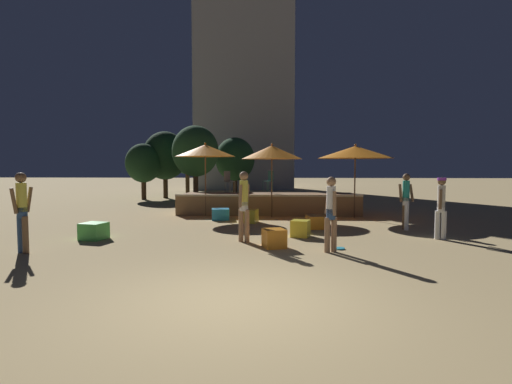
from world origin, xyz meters
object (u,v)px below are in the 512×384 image
object	(u,v)px
patio_umbrella_2	(355,152)
background_tree_4	(235,159)
bistro_chair_1	(229,180)
background_tree_3	(165,156)
cube_seat_3	(317,222)
person_0	(441,205)
cube_seat_5	(220,214)
bistro_chair_0	(269,179)
person_3	(331,211)
person_4	(22,209)
person_1	(244,203)
cube_seat_2	(249,216)
patio_umbrella_0	(272,152)
patio_umbrella_1	(205,151)
background_tree_2	(195,151)
background_tree_0	(187,155)
cube_seat_4	(300,228)
person_2	(406,199)
cube_seat_1	(94,231)
cube_seat_0	(274,238)
background_tree_1	(143,163)
frisbee_disc	(339,248)

from	to	relation	value
patio_umbrella_2	background_tree_4	size ratio (longest dim) A/B	0.74
bistro_chair_1	background_tree_3	xyz separation A→B (m)	(-4.74, 7.34, 1.19)
cube_seat_3	person_0	bearing A→B (deg)	-29.00
cube_seat_5	background_tree_3	size ratio (longest dim) A/B	0.18
bistro_chair_0	person_3	bearing A→B (deg)	-28.29
patio_umbrella_2	person_4	size ratio (longest dim) A/B	1.54
person_1	person_4	size ratio (longest dim) A/B	1.00
person_4	bistro_chair_1	distance (m)	8.93
bistro_chair_0	cube_seat_2	bearing A→B (deg)	-48.25
patio_umbrella_0	background_tree_4	size ratio (longest dim) A/B	0.74
patio_umbrella_1	background_tree_2	xyz separation A→B (m)	(-1.54, 5.78, 0.18)
background_tree_0	background_tree_4	xyz separation A→B (m)	(3.39, -0.94, -0.30)
cube_seat_4	person_2	xyz separation A→B (m)	(3.31, 1.33, 0.72)
cube_seat_1	cube_seat_3	world-z (taller)	cube_seat_1
person_0	bistro_chair_0	distance (m)	8.22
cube_seat_4	background_tree_4	world-z (taller)	background_tree_4
cube_seat_3	cube_seat_4	world-z (taller)	cube_seat_4
cube_seat_3	background_tree_4	size ratio (longest dim) A/B	0.18
cube_seat_2	person_3	xyz separation A→B (m)	(2.18, -4.66, 0.71)
cube_seat_1	patio_umbrella_2	bearing A→B (deg)	31.55
cube_seat_3	person_1	bearing A→B (deg)	-132.50
cube_seat_2	background_tree_2	xyz separation A→B (m)	(-3.37, 7.56, 2.52)
cube_seat_0	cube_seat_5	world-z (taller)	cube_seat_0
cube_seat_2	background_tree_2	bearing A→B (deg)	114.00
cube_seat_1	bistro_chair_1	bearing A→B (deg)	65.43
cube_seat_3	background_tree_4	distance (m)	14.44
cube_seat_4	person_4	xyz separation A→B (m)	(-6.40, -2.43, 0.78)
cube_seat_0	background_tree_2	size ratio (longest dim) A/B	0.15
cube_seat_4	person_1	xyz separation A→B (m)	(-1.52, -0.83, 0.79)
patio_umbrella_0	person_1	size ratio (longest dim) A/B	1.55
cube_seat_0	cube_seat_4	world-z (taller)	cube_seat_4
patio_umbrella_2	cube_seat_3	size ratio (longest dim) A/B	4.09
patio_umbrella_0	patio_umbrella_2	world-z (taller)	patio_umbrella_0
patio_umbrella_2	background_tree_4	world-z (taller)	background_tree_4
patio_umbrella_0	cube_seat_3	world-z (taller)	patio_umbrella_0
person_3	person_4	world-z (taller)	person_4
person_3	bistro_chair_1	world-z (taller)	bistro_chair_1
cube_seat_5	background_tree_4	bearing A→B (deg)	93.10
patio_umbrella_2	cube_seat_5	world-z (taller)	patio_umbrella_2
background_tree_0	background_tree_4	size ratio (longest dim) A/B	1.05
background_tree_0	cube_seat_4	bearing A→B (deg)	-67.35
person_1	background_tree_1	bearing A→B (deg)	-35.98
patio_umbrella_0	bistro_chair_1	xyz separation A→B (m)	(-1.84, 1.45, -1.09)
cube_seat_2	person_4	distance (m)	7.04
cube_seat_2	background_tree_4	world-z (taller)	background_tree_4
cube_seat_0	background_tree_4	world-z (taller)	background_tree_4
cube_seat_2	frisbee_disc	distance (m)	4.97
cube_seat_0	person_2	bearing A→B (deg)	35.40
cube_seat_4	person_3	xyz separation A→B (m)	(0.56, -1.98, 0.71)
background_tree_2	cube_seat_1	bearing A→B (deg)	-93.12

